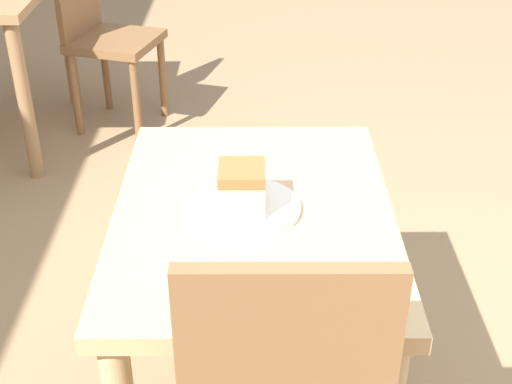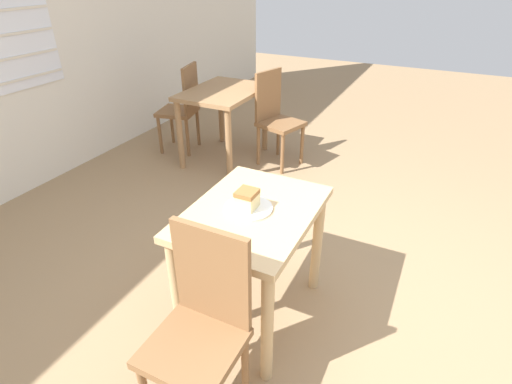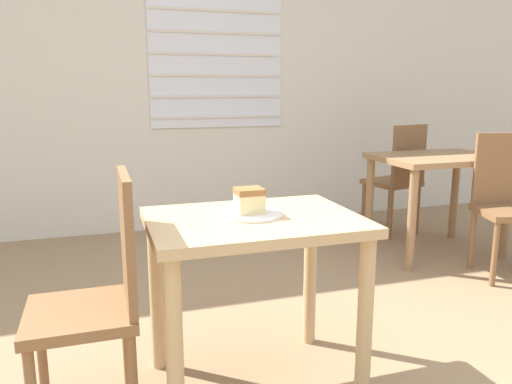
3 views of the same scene
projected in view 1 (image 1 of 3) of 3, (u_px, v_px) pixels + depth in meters
The scene contains 4 objects.
dining_table_near at pixel (254, 260), 1.64m from camera, with size 0.82×0.61×0.72m.
chair_far_corner at pixel (101, 27), 3.35m from camera, with size 0.47×0.47×0.93m.
plate at pixel (244, 208), 1.56m from camera, with size 0.25×0.25×0.01m.
cake_slice at pixel (242, 187), 1.52m from camera, with size 0.11×0.10×0.10m.
Camera 1 is at (-1.44, 0.50, 1.56)m, focal length 50.00 mm.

